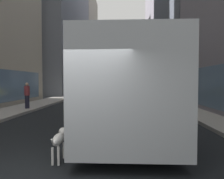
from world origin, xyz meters
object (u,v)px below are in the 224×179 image
object	(u,v)px
transit_bus	(124,84)
dalmatian_dog	(59,139)
pedestrian_in_coat	(27,95)
car_blue_hatchback	(111,87)
car_grey_wagon	(128,86)
car_yellow_taxi	(102,91)

from	to	relation	value
transit_bus	dalmatian_dog	distance (m)	5.31
dalmatian_dog	pedestrian_in_coat	xyz separation A→B (m)	(-4.67, 8.25, 0.50)
car_blue_hatchback	car_grey_wagon	xyz separation A→B (m)	(4.00, 3.26, 0.00)
car_yellow_taxi	dalmatian_dog	distance (m)	19.00
transit_bus	pedestrian_in_coat	distance (m)	7.19
transit_bus	car_yellow_taxi	distance (m)	14.33
car_yellow_taxi	dalmatian_dog	world-z (taller)	car_yellow_taxi
transit_bus	pedestrian_in_coat	xyz separation A→B (m)	(-6.31, 3.36, -0.77)
car_yellow_taxi	car_grey_wagon	xyz separation A→B (m)	(4.00, 26.07, 0.00)
car_yellow_taxi	transit_bus	bearing A→B (deg)	-80.34
transit_bus	dalmatian_dog	xyz separation A→B (m)	(-1.64, -4.89, -1.26)
dalmatian_dog	car_yellow_taxi	bearing A→B (deg)	92.29
car_yellow_taxi	car_blue_hatchback	size ratio (longest dim) A/B	0.91
car_grey_wagon	dalmatian_dog	bearing A→B (deg)	-94.11
transit_bus	dalmatian_dog	bearing A→B (deg)	-108.52
car_grey_wagon	transit_bus	bearing A→B (deg)	-92.28
car_grey_wagon	dalmatian_dog	xyz separation A→B (m)	(-3.24, -45.05, -0.31)
car_yellow_taxi	dalmatian_dog	xyz separation A→B (m)	(0.76, -18.99, -0.31)
car_yellow_taxi	dalmatian_dog	size ratio (longest dim) A/B	4.48
car_yellow_taxi	pedestrian_in_coat	distance (m)	11.43
car_grey_wagon	dalmatian_dog	distance (m)	45.17
transit_bus	car_blue_hatchback	world-z (taller)	transit_bus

